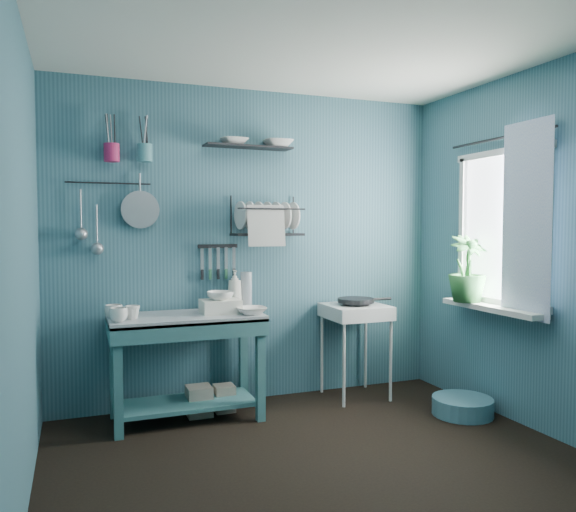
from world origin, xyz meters
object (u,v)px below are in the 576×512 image
object	(u,v)px
dish_rack	(267,216)
utensil_cup_teal	(145,153)
storage_tin_small	(224,398)
hotplate_stand	(355,351)
soap_bottle	(235,289)
floor_basin	(463,406)
mug_mid	(133,312)
water_bottle	(246,289)
utensil_cup_magenta	(112,153)
work_counter	(187,367)
frying_pan	(356,300)
potted_plant	(467,268)
mug_left	(119,315)
colander	(140,210)
wash_tub	(220,306)
storage_tin_large	(199,401)
mug_right	(114,312)

from	to	relation	value
dish_rack	utensil_cup_teal	bearing A→B (deg)	167.96
dish_rack	storage_tin_small	xyz separation A→B (m)	(-0.38, -0.11, -1.40)
hotplate_stand	utensil_cup_teal	bearing A→B (deg)	172.74
soap_bottle	floor_basin	distance (m)	1.94
mug_mid	water_bottle	distance (m)	0.95
utensil_cup_magenta	floor_basin	bearing A→B (deg)	-19.80
work_counter	frying_pan	size ratio (longest dim) A/B	3.62
potted_plant	frying_pan	bearing A→B (deg)	139.51
utensil_cup_teal	storage_tin_small	size ratio (longest dim) A/B	0.65
mug_left	colander	distance (m)	0.86
wash_tub	storage_tin_small	size ratio (longest dim) A/B	1.40
wash_tub	potted_plant	size ratio (longest dim) A/B	0.54
mug_mid	utensil_cup_magenta	xyz separation A→B (m)	(-0.10, 0.30, 1.13)
mug_mid	floor_basin	distance (m)	2.51
water_bottle	utensil_cup_magenta	bearing A→B (deg)	179.12
water_bottle	utensil_cup_magenta	size ratio (longest dim) A/B	2.15
soap_bottle	wash_tub	bearing A→B (deg)	-127.69
soap_bottle	colander	world-z (taller)	colander
colander	storage_tin_large	bearing A→B (deg)	-29.27
hotplate_stand	frying_pan	world-z (taller)	frying_pan
work_counter	potted_plant	size ratio (longest dim) A/B	2.11
soap_bottle	storage_tin_large	bearing A→B (deg)	-154.89
mug_left	potted_plant	distance (m)	2.59
dish_rack	colander	distance (m)	0.97
floor_basin	mug_mid	bearing A→B (deg)	166.02
storage_tin_small	mug_mid	bearing A→B (deg)	-168.37
water_bottle	potted_plant	world-z (taller)	potted_plant
potted_plant	water_bottle	bearing A→B (deg)	154.65
work_counter	water_bottle	xyz separation A→B (m)	(0.52, 0.22, 0.52)
potted_plant	storage_tin_small	xyz separation A→B (m)	(-1.77, 0.59, -0.99)
utensil_cup_teal	dish_rack	bearing A→B (deg)	-3.06
mug_mid	floor_basin	size ratio (longest dim) A/B	0.22
dish_rack	colander	bearing A→B (deg)	166.31
water_bottle	dish_rack	size ratio (longest dim) A/B	0.51
mug_mid	mug_right	distance (m)	0.13
wash_tub	colander	bearing A→B (deg)	151.89
water_bottle	colander	bearing A→B (deg)	176.77
mug_mid	utensil_cup_magenta	distance (m)	1.17
mug_right	potted_plant	size ratio (longest dim) A/B	0.24
mug_left	colander	xyz separation A→B (m)	(0.20, 0.43, 0.72)
work_counter	mug_left	distance (m)	0.67
soap_bottle	colander	xyz separation A→B (m)	(-0.70, 0.07, 0.61)
potted_plant	floor_basin	distance (m)	1.04
mug_right	storage_tin_small	distance (m)	1.08
colander	storage_tin_large	size ratio (longest dim) A/B	1.27
mug_left	mug_right	world-z (taller)	same
wash_tub	dish_rack	size ratio (longest dim) A/B	0.51
colander	frying_pan	bearing A→B (deg)	-7.22
dish_rack	potted_plant	world-z (taller)	dish_rack
utensil_cup_teal	utensil_cup_magenta	bearing A→B (deg)	180.00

